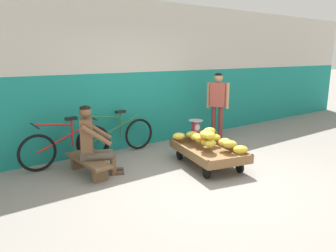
# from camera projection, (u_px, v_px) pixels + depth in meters

# --- Properties ---
(ground_plane) EXTENTS (80.00, 80.00, 0.00)m
(ground_plane) POSITION_uv_depth(u_px,v_px,m) (214.00, 185.00, 4.83)
(ground_plane) COLOR gray
(back_wall) EXTENTS (16.00, 0.30, 3.00)m
(back_wall) POSITION_uv_depth(u_px,v_px,m) (126.00, 75.00, 6.58)
(back_wall) COLOR #19847A
(back_wall) RESTS_ON ground
(banana_cart) EXTENTS (1.15, 1.59, 0.36)m
(banana_cart) POSITION_uv_depth(u_px,v_px,m) (208.00, 153.00, 5.61)
(banana_cart) COLOR brown
(banana_cart) RESTS_ON ground
(banana_pile) EXTENTS (0.75, 1.52, 0.27)m
(banana_pile) POSITION_uv_depth(u_px,v_px,m) (208.00, 138.00, 5.69)
(banana_pile) COLOR gold
(banana_pile) RESTS_ON banana_cart
(low_bench) EXTENTS (0.37, 1.12, 0.27)m
(low_bench) POSITION_uv_depth(u_px,v_px,m) (88.00, 163.00, 5.20)
(low_bench) COLOR brown
(low_bench) RESTS_ON ground
(vendor_seated) EXTENTS (0.74, 0.63, 1.14)m
(vendor_seated) POSITION_uv_depth(u_px,v_px,m) (93.00, 141.00, 5.14)
(vendor_seated) COLOR brown
(vendor_seated) RESTS_ON ground
(plastic_crate) EXTENTS (0.36, 0.28, 0.30)m
(plastic_crate) POSITION_uv_depth(u_px,v_px,m) (195.00, 141.00, 6.72)
(plastic_crate) COLOR #19847F
(plastic_crate) RESTS_ON ground
(weighing_scale) EXTENTS (0.30, 0.30, 0.29)m
(weighing_scale) POSITION_uv_depth(u_px,v_px,m) (196.00, 127.00, 6.65)
(weighing_scale) COLOR #28282D
(weighing_scale) RESTS_ON plastic_crate
(bicycle_near_left) EXTENTS (1.66, 0.48, 0.86)m
(bicycle_near_left) POSITION_uv_depth(u_px,v_px,m) (67.00, 146.00, 5.61)
(bicycle_near_left) COLOR black
(bicycle_near_left) RESTS_ON ground
(bicycle_far_left) EXTENTS (1.66, 0.48, 0.86)m
(bicycle_far_left) POSITION_uv_depth(u_px,v_px,m) (117.00, 136.00, 6.28)
(bicycle_far_left) COLOR black
(bicycle_far_left) RESTS_ON ground
(customer_adult) EXTENTS (0.35, 0.42, 1.53)m
(customer_adult) POSITION_uv_depth(u_px,v_px,m) (218.00, 100.00, 7.03)
(customer_adult) COLOR brown
(customer_adult) RESTS_ON ground
(shopping_bag) EXTENTS (0.18, 0.12, 0.24)m
(shopping_bag) POSITION_uv_depth(u_px,v_px,m) (223.00, 146.00, 6.45)
(shopping_bag) COLOR #D13D4C
(shopping_bag) RESTS_ON ground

